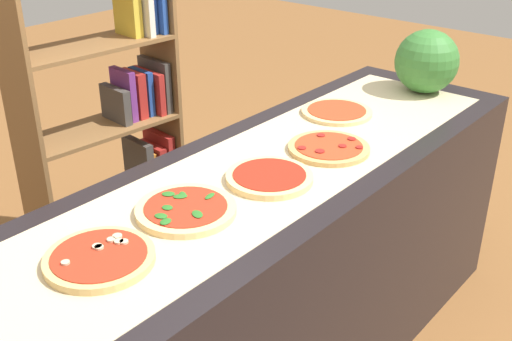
{
  "coord_description": "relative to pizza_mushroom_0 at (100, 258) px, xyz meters",
  "views": [
    {
      "loc": [
        -1.42,
        -1.2,
        1.88
      ],
      "look_at": [
        0.0,
        0.0,
        0.95
      ],
      "focal_mm": 43.94,
      "sensor_mm": 36.0,
      "label": 1
    }
  ],
  "objects": [
    {
      "name": "parchment_paper",
      "position": [
        0.65,
        0.01,
        -0.01
      ],
      "size": [
        2.39,
        0.55,
        0.0
      ],
      "primitive_type": "cube",
      "color": "beige",
      "rests_on": "counter"
    },
    {
      "name": "counter",
      "position": [
        0.65,
        0.01,
        -0.48
      ],
      "size": [
        2.63,
        0.73,
        0.93
      ],
      "primitive_type": "cube",
      "color": "black",
      "rests_on": "ground_plane"
    },
    {
      "name": "pizza_plain_2",
      "position": [
        0.65,
        -0.05,
        -0.0
      ],
      "size": [
        0.29,
        0.29,
        0.02
      ],
      "color": "#E5C17F",
      "rests_on": "parchment_paper"
    },
    {
      "name": "pizza_pepperoni_3",
      "position": [
        0.97,
        -0.06,
        -0.0
      ],
      "size": [
        0.3,
        0.3,
        0.02
      ],
      "color": "tan",
      "rests_on": "parchment_paper"
    },
    {
      "name": "pizza_plain_4",
      "position": [
        1.29,
        0.12,
        -0.0
      ],
      "size": [
        0.29,
        0.29,
        0.02
      ],
      "color": "#E5C17F",
      "rests_on": "parchment_paper"
    },
    {
      "name": "pizza_mushroom_0",
      "position": [
        0.0,
        0.0,
        0.0
      ],
      "size": [
        0.29,
        0.29,
        0.03
      ],
      "color": "#DBB26B",
      "rests_on": "parchment_paper"
    },
    {
      "name": "watermelon",
      "position": [
        1.78,
        -0.03,
        0.13
      ],
      "size": [
        0.28,
        0.28,
        0.28
      ],
      "primitive_type": "sphere",
      "color": "#387A33",
      "rests_on": "counter"
    },
    {
      "name": "pizza_spinach_1",
      "position": [
        0.32,
        0.02,
        -0.0
      ],
      "size": [
        0.3,
        0.3,
        0.03
      ],
      "color": "#E5C17F",
      "rests_on": "parchment_paper"
    },
    {
      "name": "bookshelf",
      "position": [
        0.89,
        1.05,
        -0.22
      ],
      "size": [
        0.75,
        0.34,
        1.55
      ],
      "color": "brown",
      "rests_on": "ground_plane"
    }
  ]
}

